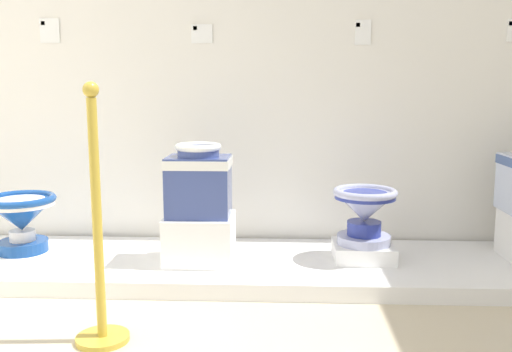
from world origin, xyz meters
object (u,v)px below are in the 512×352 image
info_placard_first (50,30)px  info_placard_second (202,34)px  antique_toilet_tall_cobalt (21,215)px  stanchion_post_near_left (99,257)px  antique_toilet_pale_glazed (199,179)px  antique_toilet_central_ornate (365,209)px  plinth_block_tall_cobalt (24,255)px  plinth_block_central_ornate (363,251)px  plinth_block_pale_glazed (200,238)px  info_placard_third (363,32)px

info_placard_first → info_placard_second: size_ratio=1.14×
antique_toilet_tall_cobalt → stanchion_post_near_left: bearing=-48.6°
antique_toilet_pale_glazed → antique_toilet_central_ornate: antique_toilet_pale_glazed is taller
antique_toilet_tall_cobalt → info_placard_first: 1.16m
info_placard_second → antique_toilet_tall_cobalt: bearing=-152.5°
plinth_block_tall_cobalt → plinth_block_central_ornate: plinth_block_central_ornate is taller
plinth_block_tall_cobalt → plinth_block_central_ornate: size_ratio=0.98×
plinth_block_pale_glazed → antique_toilet_central_ornate: size_ratio=1.05×
antique_toilet_pale_glazed → antique_toilet_central_ornate: size_ratio=1.12×
plinth_block_tall_cobalt → antique_toilet_central_ornate: 1.94m
antique_toilet_tall_cobalt → antique_toilet_central_ornate: bearing=2.4°
antique_toilet_tall_cobalt → info_placard_second: size_ratio=3.01×
antique_toilet_tall_cobalt → info_placard_third: 2.25m
antique_toilet_central_ornate → info_placard_third: 1.08m
info_placard_second → plinth_block_pale_glazed: bearing=-85.2°
antique_toilet_pale_glazed → info_placard_second: 0.95m
plinth_block_central_ornate → stanchion_post_near_left: size_ratio=0.31×
plinth_block_tall_cobalt → info_placard_third: info_placard_third is taller
plinth_block_central_ornate → antique_toilet_central_ornate: size_ratio=0.93×
antique_toilet_pale_glazed → stanchion_post_near_left: stanchion_post_near_left is taller
antique_toilet_tall_cobalt → info_placard_second: bearing=27.5°
plinth_block_tall_cobalt → antique_toilet_tall_cobalt: size_ratio=0.84×
info_placard_first → stanchion_post_near_left: bearing=-62.0°
info_placard_third → stanchion_post_near_left: (-1.23, -1.30, -1.01)m
plinth_block_central_ornate → info_placard_first: size_ratio=2.25×
antique_toilet_tall_cobalt → stanchion_post_near_left: size_ratio=0.36×
plinth_block_tall_cobalt → stanchion_post_near_left: bearing=-48.6°
antique_toilet_pale_glazed → plinth_block_central_ornate: bearing=4.4°
plinth_block_pale_glazed → antique_toilet_pale_glazed: (-0.00, -0.00, 0.34)m
plinth_block_tall_cobalt → plinth_block_pale_glazed: bearing=0.5°
info_placard_third → stanchion_post_near_left: 2.05m
antique_toilet_pale_glazed → plinth_block_pale_glazed: bearing=63.4°
plinth_block_tall_cobalt → antique_toilet_pale_glazed: (1.00, 0.01, 0.44)m
info_placard_first → plinth_block_tall_cobalt: bearing=-91.9°
info_placard_first → info_placard_third: size_ratio=1.00×
plinth_block_central_ornate → info_placard_second: info_placard_second is taller
plinth_block_tall_cobalt → plinth_block_pale_glazed: (1.00, 0.01, 0.11)m
antique_toilet_pale_glazed → stanchion_post_near_left: (-0.29, -0.81, -0.19)m
plinth_block_central_ornate → info_placard_second: bearing=156.2°
info_placard_second → info_placard_third: 0.97m
antique_toilet_pale_glazed → plinth_block_central_ornate: antique_toilet_pale_glazed is taller
antique_toilet_pale_glazed → stanchion_post_near_left: size_ratio=0.37×
plinth_block_tall_cobalt → plinth_block_central_ornate: 1.92m
info_placard_third → antique_toilet_tall_cobalt: bearing=-165.5°
plinth_block_central_ornate → plinth_block_tall_cobalt: bearing=-177.6°
plinth_block_central_ornate → plinth_block_pale_glazed: bearing=-175.6°
plinth_block_tall_cobalt → antique_toilet_tall_cobalt: antique_toilet_tall_cobalt is taller
plinth_block_tall_cobalt → info_placard_second: (0.96, 0.50, 1.26)m
plinth_block_central_ornate → stanchion_post_near_left: stanchion_post_near_left is taller
antique_toilet_central_ornate → info_placard_second: (-0.96, 0.42, 0.99)m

